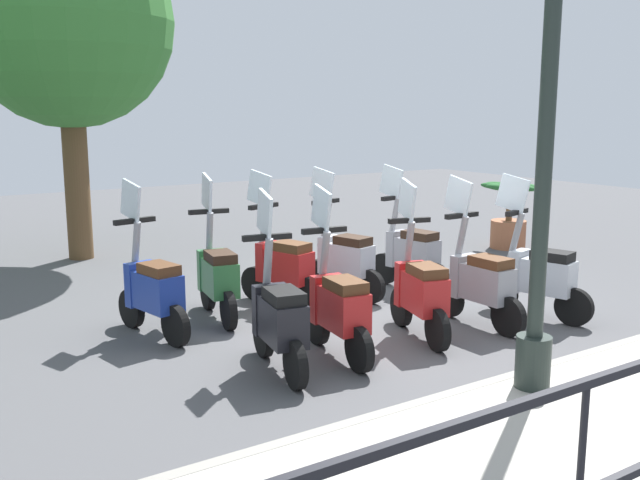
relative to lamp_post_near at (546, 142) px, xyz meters
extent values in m
plane|color=#4C4C4F|center=(2.40, -0.29, -1.99)|extent=(28.00, 28.00, 0.00)
cube|color=gray|center=(0.25, -0.29, -1.92)|extent=(0.10, 20.00, 0.15)
cylinder|color=#232D28|center=(0.00, 0.00, -1.64)|extent=(0.26, 0.26, 0.40)
cylinder|color=#232D28|center=(0.00, 0.00, 0.18)|extent=(0.12, 0.12, 4.05)
cylinder|color=brown|center=(7.39, 1.37, -0.84)|extent=(0.36, 0.36, 2.31)
sphere|color=#387A33|center=(7.39, 1.37, 1.45)|extent=(3.03, 3.03, 3.03)
cylinder|color=#9E5B3D|center=(4.40, -4.61, -1.77)|extent=(0.56, 0.56, 0.45)
cylinder|color=brown|center=(4.40, -4.61, -1.29)|extent=(0.10, 0.10, 0.50)
ellipsoid|color=#235B28|center=(4.65, -4.61, -0.99)|extent=(0.56, 0.16, 0.10)
ellipsoid|color=#235B28|center=(4.15, -4.61, -0.99)|extent=(0.56, 0.16, 0.10)
ellipsoid|color=#235B28|center=(4.40, -4.36, -0.99)|extent=(0.56, 0.16, 0.10)
ellipsoid|color=#235B28|center=(4.40, -4.86, -0.99)|extent=(0.56, 0.16, 0.10)
ellipsoid|color=#235B28|center=(4.58, -4.43, -0.99)|extent=(0.56, 0.16, 0.10)
ellipsoid|color=#235B28|center=(4.22, -4.79, -0.99)|extent=(0.56, 0.16, 0.10)
cylinder|color=black|center=(1.92, -1.73, -1.79)|extent=(0.41, 0.19, 0.40)
cylinder|color=black|center=(1.12, -1.96, -1.79)|extent=(0.41, 0.19, 0.40)
cube|color=#B7BCC6|center=(1.44, -1.87, -1.51)|extent=(0.65, 0.44, 0.36)
cube|color=#B7BCC6|center=(1.71, -1.79, -1.49)|extent=(0.20, 0.32, 0.44)
cube|color=black|center=(1.37, -1.89, -1.28)|extent=(0.46, 0.36, 0.10)
cylinder|color=gray|center=(1.77, -1.78, -1.14)|extent=(0.20, 0.12, 0.55)
cube|color=black|center=(1.77, -1.78, -0.86)|extent=(0.18, 0.44, 0.05)
cube|color=silver|center=(1.83, -1.76, -0.66)|extent=(0.38, 0.14, 0.42)
cylinder|color=black|center=(2.08, -1.11, -1.79)|extent=(0.40, 0.09, 0.40)
cylinder|color=black|center=(1.25, -1.13, -1.79)|extent=(0.40, 0.09, 0.40)
cube|color=gray|center=(1.58, -1.12, -1.51)|extent=(0.61, 0.29, 0.36)
cube|color=gray|center=(1.87, -1.12, -1.49)|extent=(0.13, 0.30, 0.44)
cube|color=#4C2D19|center=(1.51, -1.12, -1.28)|extent=(0.41, 0.27, 0.10)
cylinder|color=gray|center=(1.93, -1.12, -1.14)|extent=(0.18, 0.07, 0.55)
cube|color=black|center=(1.93, -1.12, -0.86)|extent=(0.07, 0.44, 0.05)
cube|color=silver|center=(1.99, -1.11, -0.66)|extent=(0.39, 0.04, 0.42)
cylinder|color=black|center=(2.11, -0.48, -1.79)|extent=(0.41, 0.19, 0.40)
cylinder|color=black|center=(1.32, -0.25, -1.79)|extent=(0.41, 0.19, 0.40)
cube|color=#B21E1E|center=(1.63, -0.34, -1.51)|extent=(0.65, 0.43, 0.36)
cube|color=#B21E1E|center=(1.91, -0.42, -1.49)|extent=(0.20, 0.32, 0.44)
cube|color=#4C2D19|center=(1.57, -0.32, -1.28)|extent=(0.46, 0.36, 0.10)
cylinder|color=gray|center=(1.97, -0.44, -1.14)|extent=(0.20, 0.12, 0.55)
cube|color=black|center=(1.97, -0.44, -0.86)|extent=(0.18, 0.44, 0.05)
cube|color=silver|center=(2.03, -0.46, -0.66)|extent=(0.38, 0.14, 0.42)
cylinder|color=black|center=(2.10, 0.57, -1.79)|extent=(0.41, 0.13, 0.40)
cylinder|color=black|center=(1.28, 0.68, -1.79)|extent=(0.41, 0.13, 0.40)
cube|color=#B21E1E|center=(1.61, 0.63, -1.51)|extent=(0.63, 0.36, 0.36)
cube|color=#B21E1E|center=(1.89, 0.60, -1.49)|extent=(0.16, 0.31, 0.44)
cube|color=#4C2D19|center=(1.54, 0.64, -1.28)|extent=(0.43, 0.31, 0.10)
cylinder|color=gray|center=(1.95, 0.59, -1.14)|extent=(0.19, 0.09, 0.55)
cube|color=black|center=(1.95, 0.59, -0.86)|extent=(0.12, 0.44, 0.05)
cube|color=silver|center=(2.01, 0.58, -0.66)|extent=(0.39, 0.08, 0.42)
cylinder|color=black|center=(2.08, 1.17, -1.79)|extent=(0.41, 0.15, 0.40)
cylinder|color=black|center=(1.26, 1.32, -1.79)|extent=(0.41, 0.15, 0.40)
cube|color=black|center=(1.59, 1.26, -1.51)|extent=(0.64, 0.39, 0.36)
cube|color=black|center=(1.87, 1.21, -1.49)|extent=(0.17, 0.32, 0.44)
cube|color=black|center=(1.52, 1.28, -1.28)|extent=(0.44, 0.33, 0.10)
cylinder|color=gray|center=(1.93, 1.20, -1.14)|extent=(0.19, 0.10, 0.55)
cube|color=black|center=(1.93, 1.20, -0.86)|extent=(0.14, 0.44, 0.05)
cube|color=silver|center=(1.99, 1.19, -0.66)|extent=(0.39, 0.10, 0.42)
cylinder|color=black|center=(3.62, -1.45, -1.79)|extent=(0.41, 0.14, 0.40)
cylinder|color=black|center=(2.80, -1.58, -1.79)|extent=(0.41, 0.14, 0.40)
cube|color=gray|center=(3.13, -1.53, -1.51)|extent=(0.64, 0.37, 0.36)
cube|color=gray|center=(3.41, -1.49, -1.49)|extent=(0.16, 0.31, 0.44)
cube|color=black|center=(3.06, -1.54, -1.28)|extent=(0.44, 0.32, 0.10)
cylinder|color=gray|center=(3.47, -1.48, -1.14)|extent=(0.19, 0.10, 0.55)
cube|color=black|center=(3.47, -1.48, -0.86)|extent=(0.13, 0.44, 0.05)
cube|color=silver|center=(3.53, -1.47, -0.66)|extent=(0.39, 0.09, 0.42)
cylinder|color=black|center=(3.77, -0.51, -1.79)|extent=(0.41, 0.18, 0.40)
cylinder|color=black|center=(2.97, -0.72, -1.79)|extent=(0.41, 0.18, 0.40)
cube|color=#B7BCC6|center=(3.29, -0.64, -1.51)|extent=(0.65, 0.42, 0.36)
cube|color=#B7BCC6|center=(3.57, -0.56, -1.49)|extent=(0.19, 0.32, 0.44)
cube|color=black|center=(3.22, -0.65, -1.28)|extent=(0.45, 0.35, 0.10)
cylinder|color=gray|center=(3.62, -0.55, -1.14)|extent=(0.19, 0.11, 0.55)
cube|color=black|center=(3.62, -0.55, -0.86)|extent=(0.17, 0.44, 0.05)
cube|color=silver|center=(3.68, -0.53, -0.66)|extent=(0.38, 0.13, 0.42)
cylinder|color=black|center=(3.83, 0.31, -1.79)|extent=(0.41, 0.20, 0.40)
cylinder|color=black|center=(3.04, 0.06, -1.79)|extent=(0.41, 0.20, 0.40)
cube|color=#B21E1E|center=(3.36, 0.16, -1.51)|extent=(0.66, 0.45, 0.36)
cube|color=#B21E1E|center=(3.63, 0.24, -1.49)|extent=(0.20, 0.32, 0.44)
cube|color=#4C2D19|center=(3.29, 0.14, -1.28)|extent=(0.46, 0.37, 0.10)
cylinder|color=gray|center=(3.69, 0.26, -1.14)|extent=(0.20, 0.12, 0.55)
cube|color=black|center=(3.69, 0.26, -0.86)|extent=(0.19, 0.44, 0.05)
cube|color=silver|center=(3.75, 0.28, -0.66)|extent=(0.38, 0.14, 0.42)
cylinder|color=black|center=(3.79, 0.94, -1.79)|extent=(0.41, 0.15, 0.40)
cylinder|color=black|center=(2.97, 1.08, -1.79)|extent=(0.41, 0.15, 0.40)
cube|color=#2D6B38|center=(3.29, 1.02, -1.51)|extent=(0.64, 0.38, 0.36)
cube|color=#2D6B38|center=(3.58, 0.97, -1.49)|extent=(0.17, 0.32, 0.44)
cube|color=black|center=(3.22, 1.04, -1.28)|extent=(0.44, 0.32, 0.10)
cylinder|color=gray|center=(3.64, 0.96, -1.14)|extent=(0.19, 0.10, 0.55)
cube|color=black|center=(3.64, 0.96, -0.86)|extent=(0.13, 0.44, 0.05)
cube|color=silver|center=(3.70, 0.95, -0.66)|extent=(0.39, 0.10, 0.42)
cylinder|color=black|center=(3.59, 1.88, -1.79)|extent=(0.41, 0.15, 0.40)
cylinder|color=black|center=(2.78, 1.73, -1.79)|extent=(0.41, 0.15, 0.40)
cube|color=navy|center=(3.10, 1.79, -1.51)|extent=(0.64, 0.38, 0.36)
cube|color=navy|center=(3.39, 1.84, -1.49)|extent=(0.17, 0.32, 0.44)
cube|color=#4C2D19|center=(3.03, 1.77, -1.28)|extent=(0.44, 0.33, 0.10)
cylinder|color=gray|center=(3.45, 1.85, -1.14)|extent=(0.19, 0.10, 0.55)
cube|color=black|center=(3.45, 1.85, -0.86)|extent=(0.14, 0.44, 0.05)
cube|color=silver|center=(3.50, 1.86, -0.66)|extent=(0.39, 0.10, 0.42)
camera|label=1|loc=(-3.38, 4.14, 0.23)|focal=40.00mm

